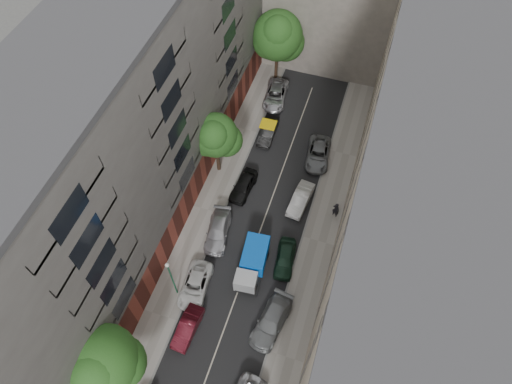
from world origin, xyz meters
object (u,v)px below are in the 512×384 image
at_px(car_left_4, 243,186).
at_px(tree_mid, 216,137).
at_px(car_left_2, 195,285).
at_px(car_left_5, 268,131).
at_px(tarp_truck, 253,263).
at_px(car_left_1, 187,328).
at_px(car_right_1, 271,321).
at_px(car_right_3, 301,199).
at_px(car_left_6, 276,95).
at_px(lamp_post, 171,276).
at_px(car_right_2, 285,258).
at_px(car_right_4, 318,154).
at_px(pedestrian, 336,210).
at_px(car_left_3, 218,231).
at_px(tree_near, 103,364).
at_px(tree_far, 278,38).

xyz_separation_m(car_left_4, tree_mid, (-3.13, 1.49, 4.54)).
height_order(car_left_2, car_left_5, car_left_5).
distance_m(tarp_truck, car_left_1, 7.69).
height_order(car_right_1, car_right_3, car_right_1).
xyz_separation_m(car_left_6, tree_mid, (-2.54, -11.71, 4.53)).
bearing_deg(lamp_post, car_left_6, 86.94).
xyz_separation_m(car_right_2, car_right_4, (-0.02, 12.58, -0.01)).
bearing_deg(lamp_post, pedestrian, 46.57).
bearing_deg(lamp_post, car_left_5, 83.76).
xyz_separation_m(car_right_3, lamp_post, (-7.75, -12.30, 3.02)).
height_order(car_left_1, car_right_4, car_right_4).
relative_size(car_left_3, car_left_6, 0.93).
distance_m(car_left_3, car_right_1, 9.77).
relative_size(car_right_4, tree_near, 0.65).
height_order(car_right_4, tree_mid, tree_mid).
bearing_deg(car_left_2, tree_mid, 96.60).
bearing_deg(tree_mid, car_right_3, -8.22).
height_order(tree_far, pedestrian, tree_far).
height_order(car_left_5, tree_near, tree_near).
xyz_separation_m(tree_mid, tree_far, (1.63, 15.00, 0.71)).
bearing_deg(car_left_3, tree_mid, 100.64).
height_order(tree_near, tree_mid, tree_near).
bearing_deg(car_left_5, tarp_truck, -79.49).
bearing_deg(tree_near, car_left_3, 79.42).
xyz_separation_m(car_left_3, car_left_6, (0.00, 18.80, 0.02)).
bearing_deg(tree_near, car_left_6, 85.35).
relative_size(car_left_5, pedestrian, 2.22).
distance_m(car_left_1, car_right_1, 6.91).
xyz_separation_m(car_left_2, car_right_3, (6.40, 11.40, 0.05)).
height_order(car_left_6, lamp_post, lamp_post).
xyz_separation_m(car_right_2, car_right_3, (-0.31, 6.54, -0.00)).
distance_m(car_right_3, car_right_4, 6.04).
xyz_separation_m(car_left_2, tree_mid, (-2.54, 12.69, 4.61)).
xyz_separation_m(car_left_4, tree_far, (-1.49, 16.49, 5.25)).
distance_m(car_right_1, tree_far, 30.27).
bearing_deg(pedestrian, car_right_4, -42.28).
bearing_deg(car_left_5, car_left_6, 96.44).
distance_m(car_left_1, tree_far, 31.79).
relative_size(car_left_5, car_right_2, 1.04).
bearing_deg(tarp_truck, car_left_3, 145.41).
bearing_deg(car_left_5, car_left_2, -94.12).
height_order(car_right_3, tree_mid, tree_mid).
relative_size(car_left_4, pedestrian, 2.19).
relative_size(tarp_truck, car_left_2, 1.10).
xyz_separation_m(car_left_3, car_right_2, (6.71, -0.74, -0.00)).
distance_m(car_left_3, car_right_2, 6.75).
height_order(car_right_1, car_right_2, car_right_1).
distance_m(car_left_5, lamp_post, 20.05).
distance_m(car_right_4, lamp_post, 20.25).
distance_m(car_left_5, car_right_1, 20.81).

